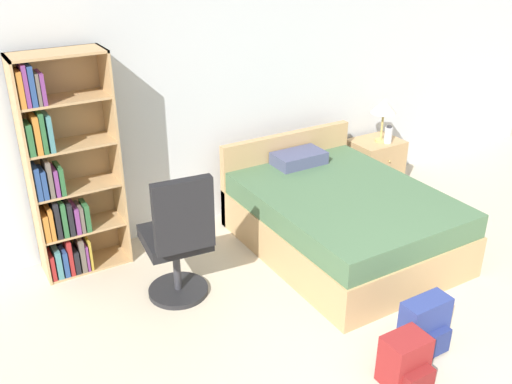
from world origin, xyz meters
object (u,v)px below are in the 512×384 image
at_px(bookshelf, 63,178).
at_px(bed, 339,217).
at_px(backpack_blue, 425,327).
at_px(backpack_red, 406,362).
at_px(table_lamp, 384,107).
at_px(nightstand, 375,164).
at_px(water_bottle, 388,135).
at_px(office_chair, 179,241).

relative_size(bookshelf, bed, 0.96).
bearing_deg(backpack_blue, backpack_red, -153.69).
bearing_deg(bed, backpack_red, -113.59).
bearing_deg(backpack_blue, table_lamp, 55.29).
xyz_separation_m(bookshelf, nightstand, (3.33, -0.04, -0.58)).
relative_size(nightstand, table_lamp, 1.17).
bearing_deg(water_bottle, backpack_blue, -126.19).
distance_m(office_chair, water_bottle, 2.88).
relative_size(bookshelf, table_lamp, 3.92).
bearing_deg(office_chair, nightstand, 17.22).
distance_m(nightstand, backpack_blue, 2.71).
relative_size(office_chair, backpack_blue, 2.72).
height_order(bookshelf, backpack_blue, bookshelf).
bearing_deg(water_bottle, backpack_red, -129.51).
bearing_deg(backpack_red, bookshelf, 121.05).
xyz_separation_m(bookshelf, office_chair, (0.60, -0.89, -0.32)).
bearing_deg(nightstand, water_bottle, -62.66).
relative_size(bed, backpack_blue, 4.69).
relative_size(office_chair, backpack_red, 3.18).
distance_m(bed, office_chair, 1.59).
xyz_separation_m(bookshelf, backpack_red, (1.48, -2.46, -0.69)).
bearing_deg(water_bottle, bed, -149.44).
xyz_separation_m(table_lamp, water_bottle, (0.03, -0.07, -0.29)).
distance_m(table_lamp, backpack_red, 3.12).
relative_size(bed, office_chair, 1.72).
distance_m(nightstand, table_lamp, 0.66).
height_order(bookshelf, bed, bookshelf).
bearing_deg(backpack_red, office_chair, 119.29).
distance_m(office_chair, nightstand, 2.87).
xyz_separation_m(office_chair, backpack_red, (0.88, -1.57, -0.37)).
xyz_separation_m(office_chair, nightstand, (2.73, 0.85, -0.26)).
bearing_deg(bed, water_bottle, 30.56).
distance_m(bookshelf, office_chair, 1.12).
distance_m(bed, nightstand, 1.41).
bearing_deg(bed, office_chair, -179.04).
distance_m(office_chair, table_lamp, 2.89).
relative_size(bed, nightstand, 3.49).
bearing_deg(table_lamp, bookshelf, 178.68).
xyz_separation_m(office_chair, water_bottle, (2.78, 0.74, 0.10)).
bearing_deg(table_lamp, backpack_red, -128.15).
relative_size(bed, backpack_red, 5.48).
height_order(office_chair, backpack_blue, office_chair).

